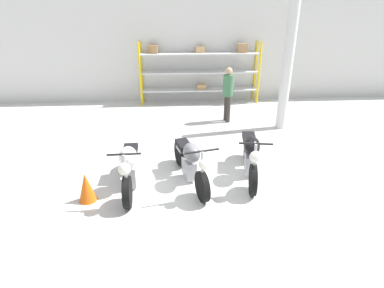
{
  "coord_description": "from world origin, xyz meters",
  "views": [
    {
      "loc": [
        -0.4,
        -5.15,
        3.1
      ],
      "look_at": [
        0.0,
        0.4,
        0.7
      ],
      "focal_mm": 28.0,
      "sensor_mm": 36.0,
      "label": 1
    }
  ],
  "objects_px": {
    "motorcycle_white": "(130,166)",
    "person_browsing": "(228,90)",
    "motorcycle_grey": "(190,161)",
    "shelving_rack": "(199,70)",
    "traffic_cone": "(86,187)",
    "motorcycle_black": "(250,154)"
  },
  "relations": [
    {
      "from": "motorcycle_white",
      "to": "person_browsing",
      "type": "xyz_separation_m",
      "value": [
        2.57,
        3.79,
        0.54
      ]
    },
    {
      "from": "motorcycle_grey",
      "to": "shelving_rack",
      "type": "bearing_deg",
      "value": 159.24
    },
    {
      "from": "person_browsing",
      "to": "traffic_cone",
      "type": "height_order",
      "value": "person_browsing"
    },
    {
      "from": "shelving_rack",
      "to": "person_browsing",
      "type": "bearing_deg",
      "value": -73.74
    },
    {
      "from": "shelving_rack",
      "to": "motorcycle_black",
      "type": "bearing_deg",
      "value": -84.82
    },
    {
      "from": "person_browsing",
      "to": "motorcycle_grey",
      "type": "bearing_deg",
      "value": 56.52
    },
    {
      "from": "person_browsing",
      "to": "motorcycle_black",
      "type": "bearing_deg",
      "value": 75.1
    },
    {
      "from": "shelving_rack",
      "to": "motorcycle_grey",
      "type": "relative_size",
      "value": 2.2
    },
    {
      "from": "shelving_rack",
      "to": "traffic_cone",
      "type": "bearing_deg",
      "value": -111.77
    },
    {
      "from": "motorcycle_white",
      "to": "traffic_cone",
      "type": "xyz_separation_m",
      "value": [
        -0.73,
        -0.42,
        -0.17
      ]
    },
    {
      "from": "motorcycle_grey",
      "to": "motorcycle_black",
      "type": "height_order",
      "value": "motorcycle_black"
    },
    {
      "from": "motorcycle_grey",
      "to": "traffic_cone",
      "type": "relative_size",
      "value": 3.66
    },
    {
      "from": "motorcycle_grey",
      "to": "traffic_cone",
      "type": "height_order",
      "value": "motorcycle_grey"
    },
    {
      "from": "motorcycle_white",
      "to": "shelving_rack",
      "type": "bearing_deg",
      "value": 160.83
    },
    {
      "from": "motorcycle_grey",
      "to": "motorcycle_black",
      "type": "xyz_separation_m",
      "value": [
        1.25,
        0.14,
        0.04
      ]
    },
    {
      "from": "shelving_rack",
      "to": "motorcycle_grey",
      "type": "xyz_separation_m",
      "value": [
        -0.72,
        -5.98,
        -0.78
      ]
    },
    {
      "from": "shelving_rack",
      "to": "person_browsing",
      "type": "distance_m",
      "value": 2.45
    },
    {
      "from": "shelving_rack",
      "to": "motorcycle_white",
      "type": "relative_size",
      "value": 2.31
    },
    {
      "from": "motorcycle_white",
      "to": "traffic_cone",
      "type": "distance_m",
      "value": 0.86
    },
    {
      "from": "traffic_cone",
      "to": "shelving_rack",
      "type": "bearing_deg",
      "value": 68.23
    },
    {
      "from": "motorcycle_grey",
      "to": "motorcycle_black",
      "type": "bearing_deg",
      "value": 82.5
    },
    {
      "from": "traffic_cone",
      "to": "motorcycle_grey",
      "type": "bearing_deg",
      "value": 16.75
    }
  ]
}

